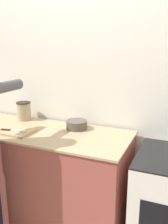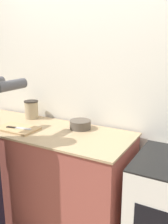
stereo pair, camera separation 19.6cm
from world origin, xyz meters
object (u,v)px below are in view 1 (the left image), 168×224
knife (13,130)px  canister_jar (24,111)px  cutting_board (12,131)px  bowl_prep (77,125)px

knife → canister_jar: size_ratio=1.31×
cutting_board → bowl_prep: size_ratio=1.96×
cutting_board → knife: knife is taller
canister_jar → bowl_prep: bearing=-4.9°
knife → cutting_board: bearing=136.4°
knife → canister_jar: canister_jar is taller
cutting_board → canister_jar: canister_jar is taller
cutting_board → canister_jar: bearing=109.9°
cutting_board → knife: bearing=-32.0°
cutting_board → knife: (0.02, -0.01, 0.01)m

